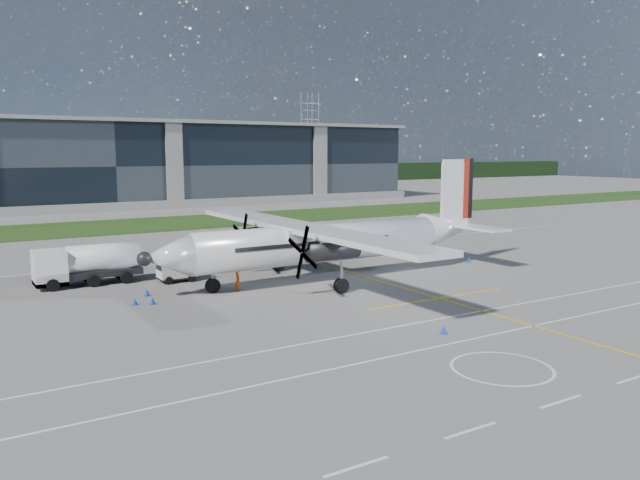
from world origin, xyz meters
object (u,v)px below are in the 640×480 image
(safety_cone_nose_port, at_px, (152,301))
(baggage_tug, at_px, (177,270))
(safety_cone_portwing, at_px, (444,330))
(safety_cone_nose_stbd, at_px, (147,292))
(ground_crew_person, at_px, (238,279))
(fuel_tanker_truck, at_px, (80,265))
(safety_cone_tail, at_px, (469,260))
(turboprop_aircraft, at_px, (332,220))
(pylon_east, at_px, (310,137))
(safety_cone_fwd, at_px, (135,301))
(safety_cone_stbdwing, at_px, (219,251))

(safety_cone_nose_port, bearing_deg, baggage_tug, 58.92)
(safety_cone_portwing, distance_m, safety_cone_nose_stbd, 21.00)
(ground_crew_person, bearing_deg, safety_cone_portwing, -150.46)
(fuel_tanker_truck, bearing_deg, safety_cone_tail, -14.49)
(fuel_tanker_truck, relative_size, safety_cone_portwing, 16.16)
(safety_cone_nose_stbd, bearing_deg, safety_cone_portwing, -57.34)
(turboprop_aircraft, relative_size, safety_cone_nose_stbd, 62.41)
(baggage_tug, xyz_separation_m, safety_cone_nose_stbd, (-3.42, -3.72, -0.65))
(ground_crew_person, distance_m, safety_cone_nose_stbd, 6.36)
(turboprop_aircraft, distance_m, safety_cone_nose_port, 15.36)
(safety_cone_nose_stbd, distance_m, safety_cone_nose_port, 2.61)
(fuel_tanker_truck, xyz_separation_m, ground_crew_person, (9.28, -8.01, -0.61))
(pylon_east, height_order, safety_cone_tail, pylon_east)
(ground_crew_person, relative_size, safety_cone_nose_stbd, 3.61)
(safety_cone_fwd, distance_m, safety_cone_nose_stbd, 2.54)
(baggage_tug, bearing_deg, safety_cone_fwd, -129.65)
(safety_cone_stbdwing, distance_m, safety_cone_nose_stbd, 18.60)
(safety_cone_portwing, xyz_separation_m, safety_cone_tail, (17.38, 15.55, 0.00))
(fuel_tanker_truck, bearing_deg, baggage_tug, -19.88)
(ground_crew_person, bearing_deg, safety_cone_stbdwing, -7.05)
(baggage_tug, bearing_deg, safety_cone_tail, -13.02)
(baggage_tug, relative_size, ground_crew_person, 1.66)
(safety_cone_fwd, height_order, safety_cone_tail, same)
(turboprop_aircraft, relative_size, fuel_tanker_truck, 3.86)
(safety_cone_nose_port, bearing_deg, safety_cone_portwing, -52.19)
(safety_cone_portwing, xyz_separation_m, safety_cone_nose_port, (-11.71, 15.10, 0.00))
(safety_cone_nose_stbd, bearing_deg, safety_cone_nose_port, -98.42)
(turboprop_aircraft, relative_size, ground_crew_person, 17.29)
(ground_crew_person, distance_m, safety_cone_nose_port, 6.49)
(safety_cone_fwd, bearing_deg, fuel_tanker_truck, 102.46)
(fuel_tanker_truck, relative_size, baggage_tug, 2.69)
(turboprop_aircraft, xyz_separation_m, fuel_tanker_truck, (-17.52, 7.66, -3.17))
(safety_cone_stbdwing, xyz_separation_m, safety_cone_tail, (17.27, -16.80, 0.00))
(pylon_east, distance_m, fuel_tanker_truck, 172.72)
(ground_crew_person, height_order, safety_cone_tail, ground_crew_person)
(pylon_east, relative_size, safety_cone_fwd, 60.00)
(pylon_east, relative_size, fuel_tanker_truck, 3.71)
(ground_crew_person, bearing_deg, safety_cone_nose_port, 107.18)
(pylon_east, relative_size, turboprop_aircraft, 0.96)
(pylon_east, relative_size, safety_cone_nose_port, 60.00)
(pylon_east, height_order, safety_cone_nose_stbd, pylon_east)
(fuel_tanker_truck, height_order, safety_cone_tail, fuel_tanker_truck)
(baggage_tug, xyz_separation_m, ground_crew_person, (2.62, -5.61, 0.00))
(turboprop_aircraft, xyz_separation_m, baggage_tug, (-10.87, 5.26, -3.78))
(ground_crew_person, relative_size, safety_cone_tail, 3.61)
(turboprop_aircraft, xyz_separation_m, safety_cone_fwd, (-15.70, -0.57, -4.43))
(turboprop_aircraft, height_order, baggage_tug, turboprop_aircraft)
(safety_cone_portwing, bearing_deg, turboprop_aircraft, 79.62)
(fuel_tanker_truck, bearing_deg, safety_cone_nose_stbd, -62.18)
(fuel_tanker_truck, height_order, safety_cone_fwd, fuel_tanker_truck)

